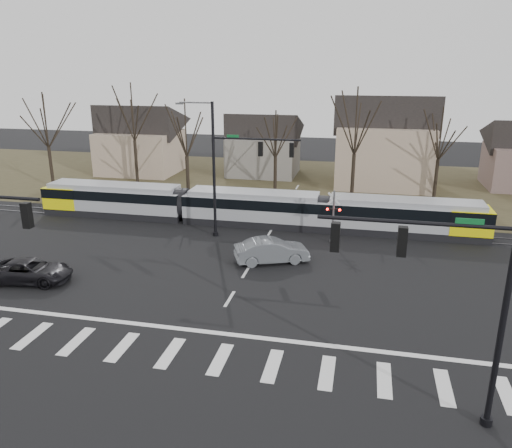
% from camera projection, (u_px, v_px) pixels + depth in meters
% --- Properties ---
extents(ground, '(140.00, 140.00, 0.00)m').
position_uv_depth(ground, '(220.00, 315.00, 26.47)').
color(ground, black).
extents(grass_verge, '(140.00, 28.00, 0.01)m').
position_uv_depth(grass_verge, '(300.00, 183.00, 56.25)').
color(grass_verge, '#38331E').
rests_on(grass_verge, ground).
extents(crosswalk, '(27.00, 2.60, 0.01)m').
position_uv_depth(crosswalk, '(195.00, 356.00, 22.74)').
color(crosswalk, silver).
rests_on(crosswalk, ground).
extents(stop_line, '(28.00, 0.35, 0.01)m').
position_uv_depth(stop_line, '(209.00, 332.00, 24.79)').
color(stop_line, silver).
rests_on(stop_line, ground).
extents(lane_dashes, '(0.18, 30.00, 0.01)m').
position_uv_depth(lane_dashes, '(274.00, 225.00, 41.36)').
color(lane_dashes, silver).
rests_on(lane_dashes, ground).
extents(rail_pair, '(90.00, 1.52, 0.06)m').
position_uv_depth(rail_pair, '(274.00, 226.00, 41.17)').
color(rail_pair, '#59595E').
rests_on(rail_pair, ground).
extents(tram, '(37.14, 2.76, 2.82)m').
position_uv_depth(tram, '(252.00, 206.00, 41.29)').
color(tram, gray).
rests_on(tram, ground).
extents(sedan, '(5.29, 6.20, 1.63)m').
position_uv_depth(sedan, '(272.00, 251.00, 33.42)').
color(sedan, slate).
rests_on(sedan, ground).
extents(suv, '(3.71, 5.70, 1.41)m').
position_uv_depth(suv, '(30.00, 271.00, 30.40)').
color(suv, black).
rests_on(suv, ground).
extents(signal_pole_near_right, '(6.72, 0.44, 8.00)m').
position_uv_depth(signal_pole_near_right, '(448.00, 292.00, 17.25)').
color(signal_pole_near_right, black).
rests_on(signal_pole_near_right, ground).
extents(signal_pole_far, '(9.28, 0.44, 10.20)m').
position_uv_depth(signal_pole_far, '(234.00, 164.00, 36.87)').
color(signal_pole_far, black).
rests_on(signal_pole_far, ground).
extents(rail_crossing_signal, '(1.08, 0.36, 4.00)m').
position_uv_depth(rail_crossing_signal, '(333.00, 219.00, 36.78)').
color(rail_crossing_signal, '#59595B').
rests_on(rail_crossing_signal, ground).
extents(tree_row, '(59.20, 7.20, 10.00)m').
position_uv_depth(tree_row, '(313.00, 148.00, 48.75)').
color(tree_row, black).
rests_on(tree_row, ground).
extents(house_a, '(9.72, 8.64, 8.60)m').
position_uv_depth(house_a, '(140.00, 136.00, 60.85)').
color(house_a, tan).
rests_on(house_a, ground).
extents(house_b, '(8.64, 7.56, 7.65)m').
position_uv_depth(house_b, '(264.00, 142.00, 59.80)').
color(house_b, slate).
rests_on(house_b, ground).
extents(house_c, '(10.80, 8.64, 10.10)m').
position_uv_depth(house_c, '(385.00, 138.00, 53.76)').
color(house_c, tan).
rests_on(house_c, ground).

